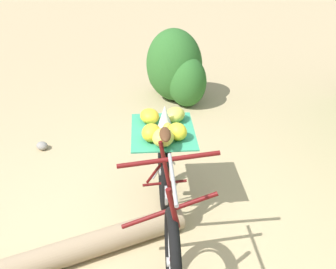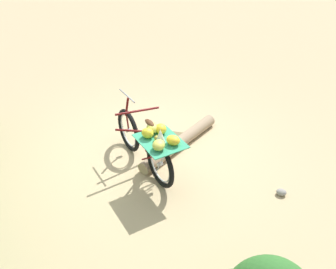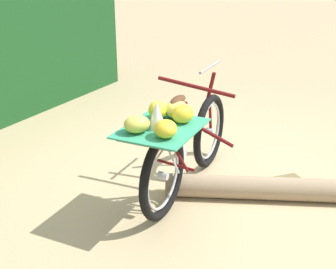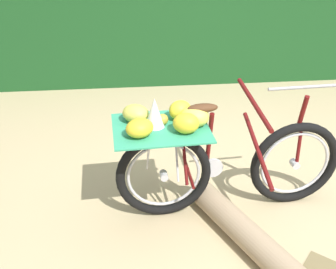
% 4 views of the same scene
% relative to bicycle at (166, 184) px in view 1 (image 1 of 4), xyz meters
% --- Properties ---
extents(ground_plane, '(60.00, 60.00, 0.00)m').
position_rel_bicycle_xyz_m(ground_plane, '(-0.16, 0.36, -0.51)').
color(ground_plane, tan).
extents(bicycle, '(1.47, 1.47, 1.03)m').
position_rel_bicycle_xyz_m(bicycle, '(0.00, 0.00, 0.00)').
color(bicycle, black).
rests_on(bicycle, ground_plane).
extents(fallen_log, '(0.96, 1.80, 0.20)m').
position_rel_bicycle_xyz_m(fallen_log, '(0.35, 0.73, -0.41)').
color(fallen_log, '#9E8466').
rests_on(fallen_log, ground_plane).
extents(shrub_cluster, '(1.11, 0.76, 1.06)m').
position_rel_bicycle_xyz_m(shrub_cluster, '(1.77, -2.22, -0.04)').
color(shrub_cluster, '#2D6628').
rests_on(shrub_cluster, ground_plane).
extents(path_stone, '(0.15, 0.12, 0.09)m').
position_rel_bicycle_xyz_m(path_stone, '(2.01, -0.08, -0.46)').
color(path_stone, gray).
rests_on(path_stone, ground_plane).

